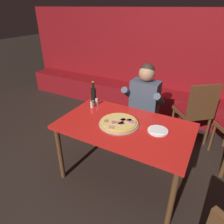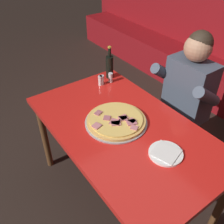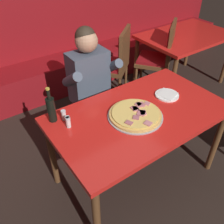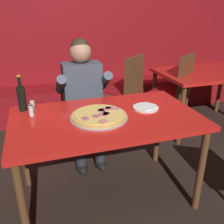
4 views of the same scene
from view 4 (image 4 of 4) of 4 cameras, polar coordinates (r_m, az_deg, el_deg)
The scene contains 14 objects.
ground_plane at distance 2.35m, azimuth -1.17°, elevation -18.34°, with size 24.00×24.00×0.00m, color black.
booth_wall_panel at distance 3.95m, azimuth -10.57°, elevation 13.95°, with size 6.80×0.16×1.90m, color maroon.
booth_bench at distance 3.82m, azimuth -9.14°, elevation 2.55°, with size 6.46×0.48×0.46m, color maroon.
main_dining_table at distance 1.96m, azimuth -1.33°, elevation -3.07°, with size 1.44×0.85×0.77m.
pizza at distance 1.89m, azimuth -2.97°, elevation -0.83°, with size 0.44×0.44×0.05m.
plate_white_paper at distance 2.09m, azimuth 7.69°, elevation 1.05°, with size 0.21×0.21×0.02m.
beer_bottle at distance 2.12m, azimuth -19.94°, elevation 3.16°, with size 0.07×0.07×0.29m.
shaker_oregano at distance 2.03m, azimuth -17.91°, elevation 0.32°, with size 0.04×0.04×0.09m.
shaker_parmesan at distance 2.10m, azimuth -17.69°, elevation 1.20°, with size 0.04×0.04×0.09m.
shaker_black_pepper at distance 2.01m, azimuth -17.97°, elevation 0.16°, with size 0.04×0.04×0.09m.
diner_seated_blue_shirt at distance 2.52m, azimuth -6.38°, elevation 3.29°, with size 0.53×0.53×1.27m.
dining_chair_side_aisle at distance 3.32m, azimuth 14.26°, elevation 5.40°, with size 0.62×0.62×1.02m.
dining_chair_far_left at distance 3.21m, azimuth 3.09°, elevation 5.63°, with size 0.62×0.62×1.00m.
background_dining_table at distance 3.52m, azimuth 20.80°, elevation 7.28°, with size 1.25×0.84×0.77m.
Camera 4 is at (-0.49, -1.69, 1.56)m, focal length 40.00 mm.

